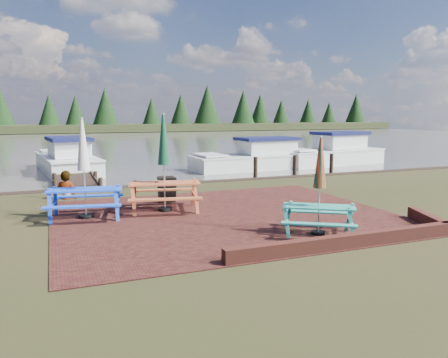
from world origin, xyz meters
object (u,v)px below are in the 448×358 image
Objects in this scene: picnic_table_red at (164,178)px; person at (65,171)px; boat_jetty at (67,161)px; boat_far at (332,154)px; picnic_table_teal at (319,201)px; jetty at (73,172)px; chalkboard at (167,190)px; picnic_table_blue at (85,184)px; boat_near at (256,159)px.

picnic_table_red reaches higher than person.
boat_far reaches higher than boat_jetty.
picnic_table_teal is 0.82× the size of picnic_table_red.
person reaches higher than jetty.
picnic_table_red is at bearing 158.43° from picnic_table_teal.
jetty is (-4.78, 12.78, -0.68)m from picnic_table_teal.
boat_far is (12.11, 8.42, 0.01)m from chalkboard.
person is at bearing -94.39° from jetty.
picnic_table_red is 0.30× the size of jetty.
person is (-15.01, -6.56, 0.50)m from boat_far.
picnic_table_red reaches higher than picnic_table_blue.
chalkboard is (0.34, 1.12, -0.54)m from picnic_table_red.
picnic_table_red is 15.69m from boat_far.
picnic_table_red is at bearing -102.19° from chalkboard.
boat_near is (9.58, -2.42, -0.04)m from boat_jetty.
boat_far reaches higher than boat_near.
picnic_table_blue reaches higher than person.
picnic_table_teal is 13.66m from jetty.
picnic_table_blue is (-2.17, -0.07, -0.04)m from picnic_table_red.
boat_near is (4.68, 12.94, -0.43)m from picnic_table_teal.
boat_jetty is (-0.05, 11.69, -0.53)m from picnic_table_blue.
boat_near is 1.00× the size of boat_far.
jetty is 6.14m from person.
picnic_table_blue is at bearing 114.44° from boat_far.
person is at bearing 152.35° from chalkboard.
boat_near is at bearing 0.95° from jetty.
jetty is (-2.10, 9.04, -0.85)m from picnic_table_red.
jetty is at bearing -94.05° from boat_jetty.
boat_jetty is at bearing 92.88° from jetty.
person is (-0.47, -6.07, 0.82)m from jetty.
picnic_table_red is 1.48× the size of person.
picnic_table_blue is 2.83m from chalkboard.
person reaches higher than boat_jetty.
picnic_table_blue is 11.70m from boat_jetty.
jetty is at bearing -69.49° from person.
jetty is at bearing 143.28° from picnic_table_teal.
boat_near is at bearing 84.93° from boat_far.
picnic_table_red reaches higher than boat_far.
jetty is (-2.44, 7.92, -0.31)m from chalkboard.
boat_jetty is at bearing 72.28° from boat_near.
boat_far reaches higher than chalkboard.
chalkboard is at bearing 35.81° from picnic_table_blue.
person reaches higher than boat_near.
boat_far is at bearing 1.95° from jetty.
picnic_table_red reaches higher than boat_near.
chalkboard is 0.09× the size of jetty.
person is (-9.92, -6.23, 0.57)m from boat_near.
chalkboard is at bearing 115.95° from boat_far.
picnic_table_red reaches higher than chalkboard.
picnic_table_teal is at bearing 134.79° from boat_far.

